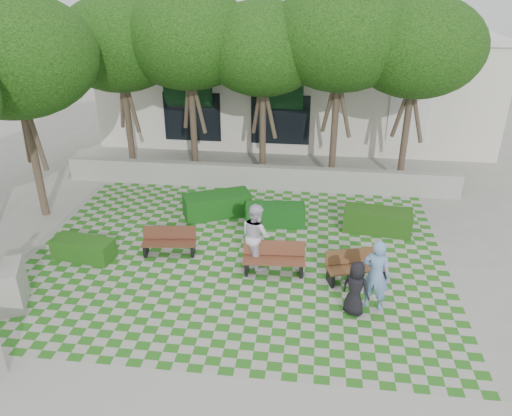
# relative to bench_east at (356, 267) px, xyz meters

# --- Properties ---
(ground) EXTENTS (90.00, 90.00, 0.00)m
(ground) POSITION_rel_bench_east_xyz_m (-3.38, -0.25, -0.42)
(ground) COLOR gray
(ground) RESTS_ON ground
(lawn) EXTENTS (12.00, 12.00, 0.00)m
(lawn) POSITION_rel_bench_east_xyz_m (-3.38, 0.75, -0.41)
(lawn) COLOR #2B721E
(lawn) RESTS_ON ground
(sidewalk_south) EXTENTS (16.00, 2.00, 0.01)m
(sidewalk_south) POSITION_rel_bench_east_xyz_m (-3.38, -4.95, -0.41)
(sidewalk_south) COLOR #9E9B93
(sidewalk_south) RESTS_ON ground
(sidewalk_west) EXTENTS (2.00, 12.00, 0.01)m
(sidewalk_west) POSITION_rel_bench_east_xyz_m (-10.58, 0.75, -0.41)
(sidewalk_west) COLOR #9E9B93
(sidewalk_west) RESTS_ON ground
(retaining_wall) EXTENTS (15.00, 0.36, 0.90)m
(retaining_wall) POSITION_rel_bench_east_xyz_m (-3.38, 5.95, 0.03)
(retaining_wall) COLOR #9E9B93
(retaining_wall) RESTS_ON ground
(bench_east) EXTENTS (1.74, 1.02, 0.87)m
(bench_east) POSITION_rel_bench_east_xyz_m (0.00, 0.00, 0.00)
(bench_east) COLOR #55351D
(bench_east) RESTS_ON ground
(bench_mid) EXTENTS (1.73, 0.68, 0.89)m
(bench_mid) POSITION_rel_bench_east_xyz_m (-2.24, 0.10, 0.01)
(bench_mid) COLOR brown
(bench_mid) RESTS_ON ground
(bench_west) EXTENTS (1.61, 0.71, 0.82)m
(bench_west) POSITION_rel_bench_east_xyz_m (-5.39, 0.72, -0.02)
(bench_west) COLOR #50291B
(bench_west) RESTS_ON ground
(hedge_east) EXTENTS (2.20, 1.08, 0.74)m
(hedge_east) POSITION_rel_bench_east_xyz_m (0.82, 2.93, -0.05)
(hedge_east) COLOR #1C4412
(hedge_east) RESTS_ON ground
(hedge_midright) EXTENTS (2.01, 0.97, 0.68)m
(hedge_midright) POSITION_rel_bench_east_xyz_m (-2.47, 2.99, -0.08)
(hedge_midright) COLOR #124616
(hedge_midright) RESTS_ON ground
(hedge_midleft) EXTENTS (2.40, 1.74, 0.78)m
(hedge_midleft) POSITION_rel_bench_east_xyz_m (-4.49, 3.42, -0.03)
(hedge_midleft) COLOR #134814
(hedge_midleft) RESTS_ON ground
(hedge_west) EXTENTS (1.85, 0.96, 0.62)m
(hedge_west) POSITION_rel_bench_east_xyz_m (-7.80, 0.16, -0.11)
(hedge_west) COLOR #1D4B14
(hedge_west) RESTS_ON ground
(person_blue) EXTENTS (0.80, 0.65, 1.89)m
(person_blue) POSITION_rel_bench_east_xyz_m (0.36, -1.17, 0.53)
(person_blue) COLOR #7297CF
(person_blue) RESTS_ON ground
(person_dark) EXTENTS (0.83, 0.73, 1.42)m
(person_dark) POSITION_rel_bench_east_xyz_m (-0.13, -1.46, 0.29)
(person_dark) COLOR black
(person_dark) RESTS_ON ground
(person_white) EXTENTS (1.14, 1.17, 1.89)m
(person_white) POSITION_rel_bench_east_xyz_m (-2.78, 0.44, 0.53)
(person_white) COLOR silver
(person_white) RESTS_ON ground
(tree_row) EXTENTS (17.70, 13.40, 7.41)m
(tree_row) POSITION_rel_bench_east_xyz_m (-5.24, 5.70, 4.76)
(tree_row) COLOR #47382B
(tree_row) RESTS_ON ground
(building) EXTENTS (18.00, 8.92, 5.15)m
(building) POSITION_rel_bench_east_xyz_m (-2.45, 13.83, 2.10)
(building) COLOR silver
(building) RESTS_ON ground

